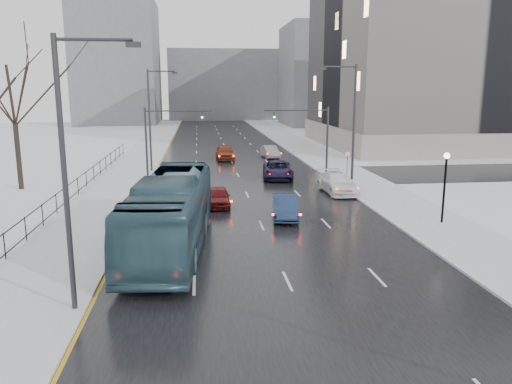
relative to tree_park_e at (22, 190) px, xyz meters
name	(u,v)px	position (x,y,z in m)	size (l,w,h in m)	color
road	(231,159)	(18.20, 16.00, 0.02)	(16.00, 150.00, 0.04)	black
cross_road	(239,177)	(18.20, 4.00, 0.02)	(130.00, 10.00, 0.04)	black
sidewalk_left	(139,160)	(7.70, 16.00, 0.08)	(5.00, 150.00, 0.16)	silver
sidewalk_right	(318,157)	(28.70, 16.00, 0.08)	(5.00, 150.00, 0.16)	silver
park_strip	(54,162)	(-1.80, 16.00, 0.06)	(14.00, 150.00, 0.12)	white
tree_park_e	(22,190)	(0.00, 0.00, 0.00)	(9.45, 9.45, 13.50)	black
iron_fence	(31,222)	(5.20, -14.00, 0.91)	(0.06, 70.00, 1.30)	black
streetlight_r_mid	(351,122)	(26.37, -4.00, 5.62)	(2.95, 0.25, 10.00)	#2D2D33
streetlight_l_near	(70,163)	(10.03, -24.00, 5.62)	(2.95, 0.25, 10.00)	#2D2D33
streetlight_l_far	(152,115)	(10.03, 8.00, 5.62)	(2.95, 0.25, 10.00)	#2D2D33
lamppost_r_mid	(445,177)	(29.20, -14.00, 2.94)	(0.36, 0.36, 4.28)	black
mast_signal_right	(316,133)	(25.53, 4.00, 4.11)	(6.10, 0.33, 6.50)	#2D2D33
mast_signal_left	(158,134)	(10.87, 4.00, 4.11)	(6.10, 0.33, 6.50)	#2D2D33
no_uturn_sign	(347,157)	(27.40, 0.00, 2.30)	(0.60, 0.06, 2.70)	#2D2D33
civic_building	(467,67)	(53.20, 28.00, 11.21)	(41.00, 31.00, 24.80)	gray
bldg_far_right	(338,76)	(46.20, 71.00, 11.00)	(24.00, 20.00, 22.00)	slate
bldg_far_left	(118,63)	(-3.80, 81.00, 14.00)	(18.00, 22.00, 28.00)	slate
bldg_far_center	(226,85)	(22.20, 96.00, 9.00)	(30.00, 18.00, 18.00)	slate
bus	(171,213)	(13.04, -16.82, 1.93)	(3.18, 13.59, 3.78)	#345765
sedan_center_near	(218,197)	(15.82, -7.65, 0.71)	(1.58, 3.93, 1.34)	#530E0E
sedan_right_near	(285,207)	(19.93, -11.45, 0.78)	(1.56, 4.47, 1.47)	navy
sedan_right_cross	(278,170)	(21.70, 2.81, 0.84)	(2.64, 5.73, 1.59)	#1B1236
sedan_right_far	(338,183)	(25.40, -4.16, 0.84)	(2.23, 5.49, 1.59)	white
sedan_center_far	(225,152)	(17.52, 15.65, 0.89)	(2.01, 5.01, 1.71)	maroon
sedan_right_distant	(270,152)	(22.97, 16.83, 0.76)	(1.52, 4.36, 1.44)	gray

